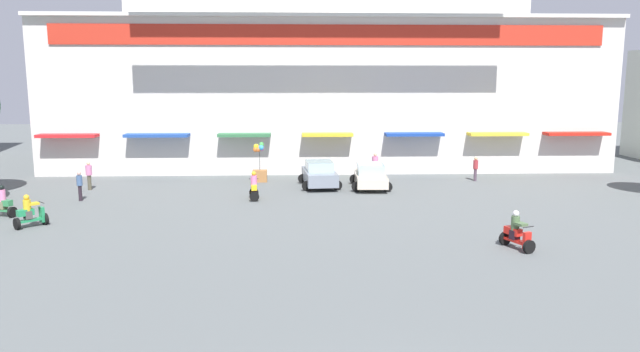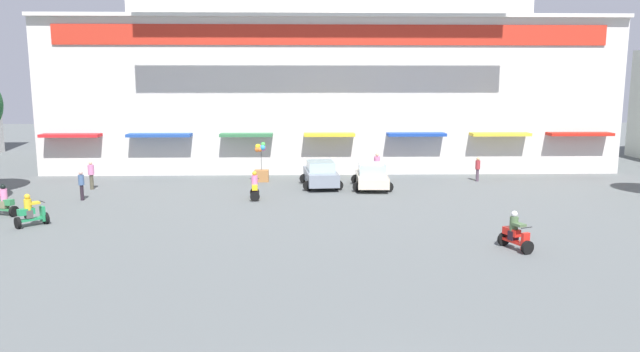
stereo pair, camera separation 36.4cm
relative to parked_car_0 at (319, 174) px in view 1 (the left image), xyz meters
The scene contains 13 objects.
ground_plane 12.60m from the parked_car_0, 85.93° to the right, with size 128.00×128.00×0.00m, color #575D5D.
colonial_building 13.99m from the parked_car_0, 85.25° to the left, with size 39.80×17.20×21.83m.
parked_car_0 is the anchor object (origin of this frame).
parked_car_1 3.09m from the parked_car_0, ahead, with size 2.51×4.28×1.47m.
scooter_rider_1 16.19m from the parked_car_0, 144.69° to the right, with size 1.32×1.33×1.50m.
scooter_rider_2 15.30m from the parked_car_0, 62.37° to the right, with size 1.04×1.53×1.51m.
scooter_rider_4 5.21m from the parked_car_0, 135.47° to the right, with size 0.64×1.38×1.57m.
scooter_rider_5 17.10m from the parked_car_0, 154.93° to the right, with size 1.54×0.95×1.55m.
pedestrian_0 13.67m from the parked_car_0, behind, with size 0.50×0.50×1.68m.
pedestrian_1 4.78m from the parked_car_0, 37.44° to the left, with size 0.55×0.55×1.69m.
pedestrian_2 13.57m from the parked_car_0, 164.37° to the right, with size 0.35×0.35×1.60m.
pedestrian_3 10.26m from the parked_car_0, ahead, with size 0.43×0.43×1.56m.
balloon_vendor_cart 4.21m from the parked_car_0, 153.05° to the left, with size 0.90×0.77×2.52m.
Camera 1 is at (-2.30, -9.70, 6.53)m, focal length 33.00 mm.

